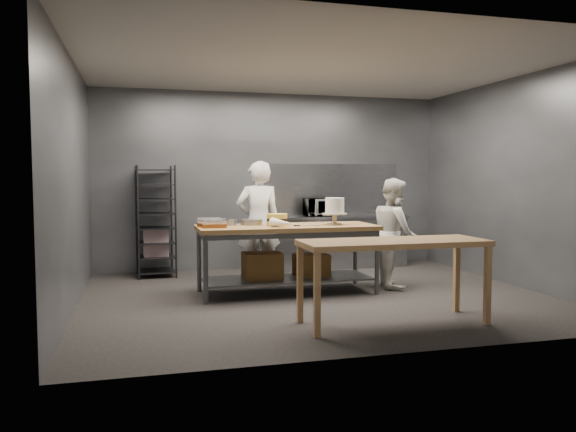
% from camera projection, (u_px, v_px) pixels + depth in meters
% --- Properties ---
extents(ground, '(6.00, 6.00, 0.00)m').
position_uv_depth(ground, '(316.00, 296.00, 7.41)').
color(ground, black).
rests_on(ground, ground).
extents(back_wall, '(6.00, 0.04, 3.00)m').
position_uv_depth(back_wall, '(273.00, 181.00, 9.71)').
color(back_wall, '#4C4F54').
rests_on(back_wall, ground).
extents(work_table, '(2.40, 0.90, 0.92)m').
position_uv_depth(work_table, '(286.00, 251.00, 7.56)').
color(work_table, olive).
rests_on(work_table, ground).
extents(near_counter, '(2.00, 0.70, 0.90)m').
position_uv_depth(near_counter, '(394.00, 248.00, 5.97)').
color(near_counter, '#9C7040').
rests_on(near_counter, ground).
extents(back_counter, '(2.60, 0.60, 0.90)m').
position_uv_depth(back_counter, '(333.00, 241.00, 9.73)').
color(back_counter, slate).
rests_on(back_counter, ground).
extents(splashback_panel, '(2.60, 0.02, 0.90)m').
position_uv_depth(splashback_panel, '(328.00, 189.00, 9.96)').
color(splashback_panel, slate).
rests_on(splashback_panel, back_counter).
extents(speed_rack, '(0.63, 0.68, 1.75)m').
position_uv_depth(speed_rack, '(156.00, 222.00, 8.86)').
color(speed_rack, black).
rests_on(speed_rack, ground).
extents(chef_behind, '(0.66, 0.44, 1.80)m').
position_uv_depth(chef_behind, '(258.00, 222.00, 8.26)').
color(chef_behind, white).
rests_on(chef_behind, ground).
extents(chef_right, '(0.73, 0.86, 1.55)m').
position_uv_depth(chef_right, '(395.00, 233.00, 8.00)').
color(chef_right, silver).
rests_on(chef_right, ground).
extents(microwave, '(0.54, 0.37, 0.30)m').
position_uv_depth(microwave, '(321.00, 207.00, 9.63)').
color(microwave, black).
rests_on(microwave, back_counter).
extents(frosted_cake_stand, '(0.34, 0.34, 0.37)m').
position_uv_depth(frosted_cake_stand, '(335.00, 208.00, 7.61)').
color(frosted_cake_stand, '#B6AC91').
rests_on(frosted_cake_stand, work_table).
extents(layer_cake, '(0.27, 0.27, 0.16)m').
position_uv_depth(layer_cake, '(277.00, 220.00, 7.48)').
color(layer_cake, gold).
rests_on(layer_cake, work_table).
extents(cake_pans, '(0.73, 0.31, 0.07)m').
position_uv_depth(cake_pans, '(233.00, 222.00, 7.57)').
color(cake_pans, gray).
rests_on(cake_pans, work_table).
extents(piping_bag, '(0.29, 0.39, 0.12)m').
position_uv_depth(piping_bag, '(282.00, 223.00, 7.19)').
color(piping_bag, white).
rests_on(piping_bag, work_table).
extents(offset_spatula, '(0.36, 0.02, 0.02)m').
position_uv_depth(offset_spatula, '(303.00, 226.00, 7.43)').
color(offset_spatula, slate).
rests_on(offset_spatula, work_table).
extents(pastry_clamshells, '(0.35, 0.42, 0.11)m').
position_uv_depth(pastry_clamshells, '(211.00, 223.00, 7.30)').
color(pastry_clamshells, '#98531E').
rests_on(pastry_clamshells, work_table).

